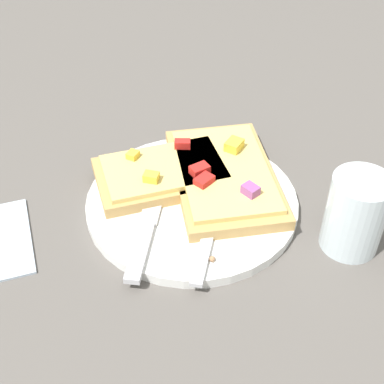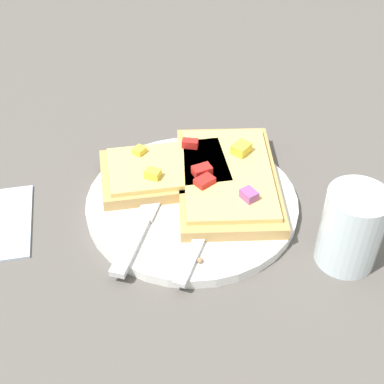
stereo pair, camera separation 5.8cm
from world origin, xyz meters
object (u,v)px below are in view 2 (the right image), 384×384
drinking_glass (352,228)px  fork (212,211)px  knife (145,215)px  pizza_slice_main (228,177)px  pizza_slice_corner (168,171)px  plate (192,202)px

drinking_glass → fork: bearing=-123.6°
knife → fork: bearing=-69.7°
pizza_slice_main → drinking_glass: bearing=45.7°
pizza_slice_main → knife: bearing=-60.9°
fork → pizza_slice_corner: size_ratio=1.13×
pizza_slice_corner → drinking_glass: size_ratio=1.82×
plate → knife: size_ratio=1.23×
plate → fork: bearing=32.4°
plate → pizza_slice_corner: pizza_slice_corner is taller
pizza_slice_corner → plate: bearing=-63.5°
pizza_slice_main → drinking_glass: (0.13, 0.09, 0.02)m
knife → pizza_slice_corner: pizza_slice_corner is taller
drinking_glass → pizza_slice_corner: bearing=-133.5°
fork → pizza_slice_corner: (-0.07, -0.04, 0.01)m
knife → pizza_slice_main: size_ratio=0.97×
drinking_glass → knife: bearing=-114.4°
fork → knife: size_ratio=0.92×
plate → knife: knife is taller
fork → drinking_glass: 0.15m
drinking_glass → plate: bearing=-127.9°
knife → drinking_glass: (0.09, 0.20, 0.03)m
pizza_slice_main → drinking_glass: drinking_glass is taller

